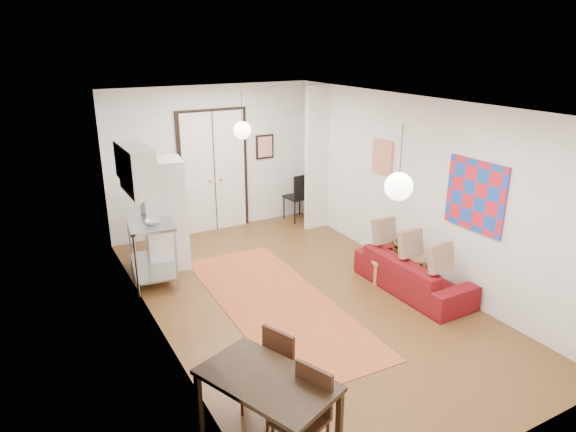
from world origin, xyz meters
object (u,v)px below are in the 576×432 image
sofa (413,273)px  dining_chair_far (296,407)px  fridge (165,214)px  black_side_chair (295,191)px  coffee_table (396,260)px  dining_chair_near (262,367)px  dining_table (267,385)px  kitchen_counter (151,238)px

sofa → dining_chair_far: size_ratio=2.22×
fridge → black_side_chair: size_ratio=1.80×
coffee_table → fridge: size_ratio=0.53×
dining_chair_near → black_side_chair: size_ratio=0.86×
dining_chair_near → dining_chair_far: same height
dining_chair_near → coffee_table: bearing=96.3°
dining_table → dining_chair_near: (0.16, 0.44, -0.13)m
dining_chair_near → dining_chair_far: size_ratio=1.00×
fridge → dining_chair_far: bearing=-84.3°
coffee_table → dining_chair_near: size_ratio=1.11×
dining_chair_far → dining_table: bearing=-169.8°
dining_chair_near → black_side_chair: bearing=125.3°
kitchen_counter → black_side_chair: size_ratio=1.37×
sofa → dining_chair_far: (-3.24, -2.01, 0.23)m
dining_table → black_side_chair: (3.50, 5.61, -0.03)m
coffee_table → fridge: fridge is taller
fridge → dining_table: fridge is taller
coffee_table → kitchen_counter: (-3.44, 1.99, 0.35)m
coffee_table → black_side_chair: (0.06, 3.42, 0.27)m
dining_table → dining_chair_far: dining_chair_far is taller
fridge → dining_chair_far: (-0.19, -4.76, -0.42)m
kitchen_counter → dining_chair_near: kitchen_counter is taller
kitchen_counter → black_side_chair: 3.78m
dining_table → kitchen_counter: bearing=89.9°
coffee_table → black_side_chair: black_side_chair is taller
fridge → dining_table: 4.52m
dining_table → black_side_chair: black_side_chair is taller
fridge → dining_chair_near: 4.09m
kitchen_counter → dining_table: bearing=-82.1°
sofa → kitchen_counter: size_ratio=1.39×
coffee_table → sofa: bearing=-95.7°
dining_table → black_side_chair: bearing=58.0°
kitchen_counter → dining_chair_far: (0.16, -4.44, -0.17)m
sofa → dining_table: size_ratio=1.33×
coffee_table → dining_chair_near: (-3.28, -1.75, 0.18)m
fridge → dining_chair_near: (-0.19, -4.06, -0.42)m
fridge → sofa: bearing=-34.1°
fridge → kitchen_counter: bearing=-129.1°
sofa → fridge: fridge is taller
kitchen_counter → sofa: bearing=-27.6°
sofa → dining_chair_near: dining_chair_near is taller
kitchen_counter → fridge: fridge is taller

